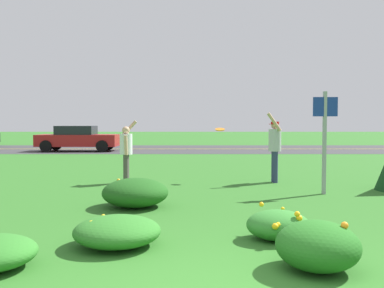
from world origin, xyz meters
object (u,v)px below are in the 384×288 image
at_px(sign_post_near_path, 323,132).
at_px(car_red_center_left, 77,138).
at_px(person_thrower_white_shirt, 125,149).
at_px(frisbee_orange, 219,129).
at_px(person_catcher_red_cap_gray_shirt, 274,145).

xyz_separation_m(sign_post_near_path, car_red_center_left, (-9.59, 14.88, -0.70)).
height_order(person_thrower_white_shirt, frisbee_orange, person_thrower_white_shirt).
bearing_deg(person_catcher_red_cap_gray_shirt, frisbee_orange, 171.53).
distance_m(sign_post_near_path, person_catcher_red_cap_gray_shirt, 2.14).
relative_size(person_thrower_white_shirt, person_catcher_red_cap_gray_shirt, 0.89).
bearing_deg(person_thrower_white_shirt, sign_post_near_path, -20.76).
bearing_deg(person_catcher_red_cap_gray_shirt, sign_post_near_path, -68.50).
xyz_separation_m(sign_post_near_path, frisbee_orange, (-2.26, 2.18, 0.02)).
height_order(person_catcher_red_cap_gray_shirt, car_red_center_left, person_catcher_red_cap_gray_shirt).
relative_size(frisbee_orange, car_red_center_left, 0.06).
bearing_deg(person_thrower_white_shirt, frisbee_orange, 7.66).
xyz_separation_m(person_catcher_red_cap_gray_shirt, frisbee_orange, (-1.49, 0.22, 0.42)).
bearing_deg(person_thrower_white_shirt, car_red_center_left, 110.03).
xyz_separation_m(person_thrower_white_shirt, car_red_center_left, (-4.76, 13.05, -0.18)).
distance_m(person_thrower_white_shirt, person_catcher_red_cap_gray_shirt, 4.06).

